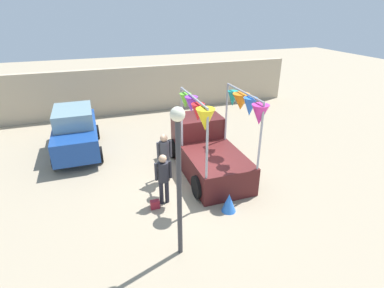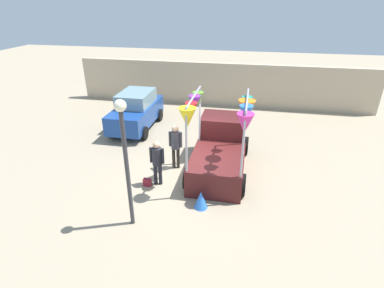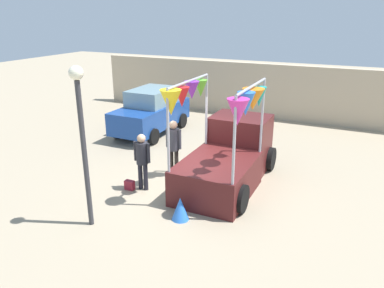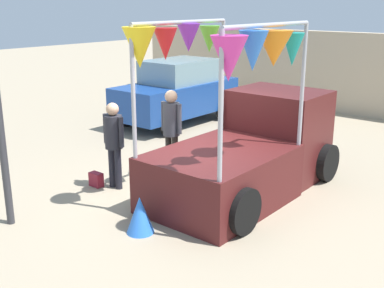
% 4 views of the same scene
% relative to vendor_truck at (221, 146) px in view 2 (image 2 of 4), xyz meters
% --- Properties ---
extents(ground_plane, '(60.00, 60.00, 0.00)m').
position_rel_vendor_truck_xyz_m(ground_plane, '(-0.83, -0.88, -0.93)').
color(ground_plane, gray).
extents(vendor_truck, '(2.46, 4.14, 3.20)m').
position_rel_vendor_truck_xyz_m(vendor_truck, '(0.00, 0.00, 0.00)').
color(vendor_truck, '#4C1919').
rests_on(vendor_truck, ground).
extents(parked_car, '(1.88, 4.00, 1.88)m').
position_rel_vendor_truck_xyz_m(parked_car, '(-4.65, 3.19, 0.01)').
color(parked_car, navy).
rests_on(parked_car, ground).
extents(person_customer, '(0.53, 0.34, 1.69)m').
position_rel_vendor_truck_xyz_m(person_customer, '(-2.06, -1.61, 0.09)').
color(person_customer, black).
rests_on(person_customer, ground).
extents(person_vendor, '(0.53, 0.34, 1.80)m').
position_rel_vendor_truck_xyz_m(person_vendor, '(-1.71, -0.36, 0.17)').
color(person_vendor, '#2D2823').
rests_on(person_vendor, ground).
extents(handbag, '(0.28, 0.16, 0.28)m').
position_rel_vendor_truck_xyz_m(handbag, '(-2.41, -1.81, -0.79)').
color(handbag, maroon).
rests_on(handbag, ground).
extents(street_lamp, '(0.32, 0.32, 3.86)m').
position_rel_vendor_truck_xyz_m(street_lamp, '(-2.19, -3.79, 1.59)').
color(street_lamp, '#333338').
rests_on(street_lamp, ground).
extents(brick_boundary_wall, '(18.00, 0.36, 2.60)m').
position_rel_vendor_truck_xyz_m(brick_boundary_wall, '(-0.83, 7.70, 0.37)').
color(brick_boundary_wall, tan).
rests_on(brick_boundary_wall, ground).
extents(folded_kite_bundle_azure, '(0.61, 0.61, 0.60)m').
position_rel_vendor_truck_xyz_m(folded_kite_bundle_azure, '(-0.31, -2.67, -0.63)').
color(folded_kite_bundle_azure, blue).
rests_on(folded_kite_bundle_azure, ground).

